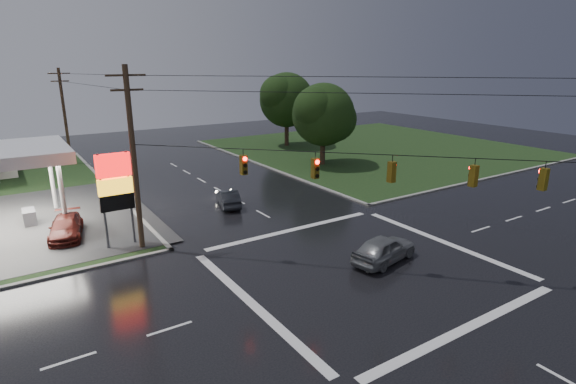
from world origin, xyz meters
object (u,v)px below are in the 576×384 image
utility_pole_n (65,115)px  car_crossing (384,249)px  utility_pole_nw (134,158)px  car_pump (66,227)px  tree_ne_far (288,100)px  pylon_sign (115,184)px  tree_ne_near (324,115)px  car_north (228,198)px

utility_pole_n → car_crossing: size_ratio=2.30×
utility_pole_nw → car_pump: utility_pole_nw is taller
tree_ne_far → car_crossing: size_ratio=2.15×
utility_pole_n → tree_ne_far: 26.96m
pylon_sign → tree_ne_near: size_ratio=0.67×
tree_ne_near → tree_ne_far: tree_ne_far is taller
pylon_sign → tree_ne_near: (24.64, 11.49, 1.55)m
car_north → tree_ne_far: bearing=-117.2°
pylon_sign → car_pump: 5.51m
tree_ne_near → car_pump: (-27.30, -7.99, -4.88)m
tree_ne_near → tree_ne_far: bearing=75.9°
tree_ne_near → car_pump: tree_ne_near is taller
utility_pole_nw → car_crossing: bearing=-40.6°
car_pump → car_north: bearing=13.2°
car_north → car_crossing: 14.62m
car_crossing → utility_pole_n: bearing=4.5°
pylon_sign → car_pump: (-2.66, 3.50, -3.33)m
pylon_sign → utility_pole_n: 27.56m
pylon_sign → utility_pole_nw: 2.22m
utility_pole_n → car_pump: size_ratio=2.24×
utility_pole_n → car_north: 25.59m
tree_ne_far → utility_pole_nw: bearing=-137.4°
car_north → car_pump: 11.84m
utility_pole_n → car_pump: bearing=-98.7°
tree_ne_near → car_pump: bearing=-163.7°
car_crossing → car_pump: 20.45m
tree_ne_near → car_north: size_ratio=2.22×
tree_ne_far → car_pump: 36.72m
utility_pole_nw → car_pump: bearing=129.1°
pylon_sign → utility_pole_nw: utility_pole_nw is taller
utility_pole_nw → tree_ne_near: 26.74m
utility_pole_nw → tree_ne_far: utility_pole_nw is taller
tree_ne_near → car_pump: size_ratio=1.91×
utility_pole_n → tree_ne_far: (26.65, -4.01, 0.71)m
utility_pole_nw → car_north: bearing=30.1°
tree_ne_far → car_north: size_ratio=2.42×
pylon_sign → tree_ne_far: size_ratio=0.61×
car_north → car_crossing: (2.99, -14.31, 0.11)m
tree_ne_far → car_north: (-18.47, -19.76, -5.51)m
car_crossing → car_pump: car_crossing is taller
pylon_sign → car_pump: pylon_sign is taller
utility_pole_n → tree_ne_far: utility_pole_n is taller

